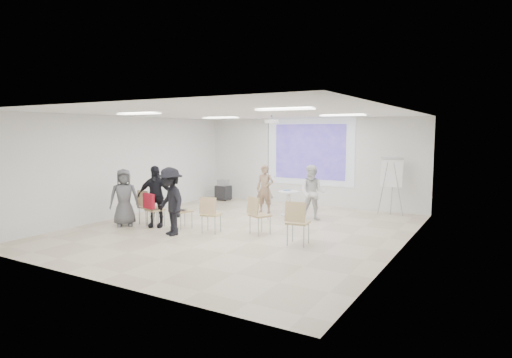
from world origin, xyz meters
The scene contains 30 objects.
floor centered at (0.00, 0.00, -0.05)m, with size 8.00×9.00×0.10m, color beige.
ceiling centered at (0.00, 0.00, 3.05)m, with size 8.00×9.00×0.10m, color white.
wall_back centered at (0.00, 4.55, 1.50)m, with size 8.00×0.10×3.00m, color silver.
wall_left centered at (-4.05, 0.00, 1.50)m, with size 0.10×9.00×3.00m, color silver.
wall_right centered at (4.05, 0.00, 1.50)m, with size 0.10×9.00×3.00m, color silver.
projection_halo centered at (0.00, 4.49, 1.85)m, with size 3.20×0.01×2.30m, color silver.
projection_image centered at (0.00, 4.47, 1.85)m, with size 2.60×0.01×1.90m, color #402FA1.
pedestal_table centered at (0.28, 2.26, 0.44)m, with size 0.65×0.65×0.78m.
player_left centered at (-0.58, 2.36, 0.85)m, with size 0.62×0.42×1.71m, color #99785D.
player_right centered at (1.12, 2.10, 0.88)m, with size 0.85×0.68×1.76m, color white.
controller_left centered at (-0.40, 2.61, 1.12)m, with size 0.04×0.11×0.04m, color silver.
controller_right centered at (0.94, 2.35, 1.18)m, with size 0.04×0.11×0.04m, color white.
chair_far_left centered at (-2.56, -0.77, 0.56)m, with size 0.51×0.54×0.95m.
chair_left_mid centered at (-2.21, -0.90, 0.54)m, with size 0.51×0.54×0.91m.
chair_left_inner centered at (-1.44, -0.69, 0.54)m, with size 0.54×0.57×0.91m.
chair_center centered at (-0.45, -0.72, 0.55)m, with size 0.52×0.55×0.93m.
chair_right_inner centered at (0.65, -0.25, 0.56)m, with size 0.60×0.62×0.95m.
chair_right_far centered at (1.92, -0.68, 0.60)m, with size 0.53×0.56×1.01m.
red_jacket centered at (-2.19, -1.04, 0.72)m, with size 0.41×0.09×0.40m, color #AA1526.
laptop centered at (-1.41, -0.59, 0.49)m, with size 0.33×0.24×0.03m, color black.
audience_left centered at (-2.15, -0.84, 0.94)m, with size 1.10×0.66×1.88m, color black.
audience_mid centered at (-1.17, -1.35, 0.95)m, with size 1.23×0.67×1.90m, color black.
audience_outer centered at (-2.95, -1.18, 0.87)m, with size 0.85×0.56×1.74m, color #5B5C60.
flipchart_easel centered at (2.91, 3.96, 1.30)m, with size 0.76×0.58×1.77m.
av_cart centered at (-3.17, 3.81, 0.35)m, with size 0.54×0.44×0.77m.
ceiling_projector centered at (0.10, 1.49, 2.69)m, with size 0.30×0.25×3.00m.
fluor_panel_nw centered at (-2.00, 2.00, 2.97)m, with size 1.20×0.30×0.02m, color white.
fluor_panel_ne centered at (2.00, 2.00, 2.97)m, with size 1.20×0.30×0.02m, color white.
fluor_panel_sw centered at (-2.00, -1.50, 2.97)m, with size 1.20×0.30×0.02m, color white.
fluor_panel_se centered at (2.00, -1.50, 2.97)m, with size 1.20×0.30×0.02m, color white.
Camera 1 is at (5.83, -9.21, 2.52)m, focal length 30.00 mm.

